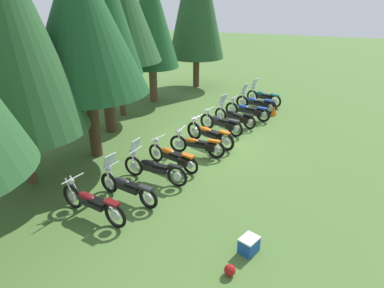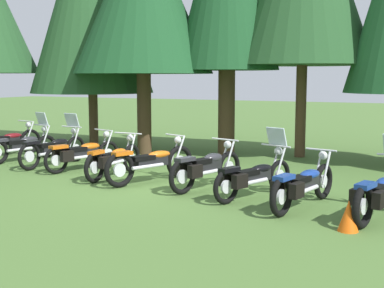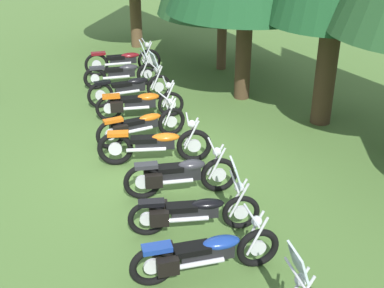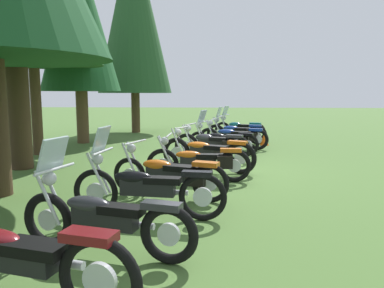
{
  "view_description": "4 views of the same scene",
  "coord_description": "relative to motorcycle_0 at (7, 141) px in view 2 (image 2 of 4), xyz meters",
  "views": [
    {
      "loc": [
        -12.64,
        -3.83,
        5.78
      ],
      "look_at": [
        -1.77,
        0.09,
        0.69
      ],
      "focal_mm": 32.81,
      "sensor_mm": 36.0,
      "label": 1
    },
    {
      "loc": [
        5.66,
        -10.08,
        2.35
      ],
      "look_at": [
        0.84,
        0.11,
        0.9
      ],
      "focal_mm": 48.73,
      "sensor_mm": 36.0,
      "label": 2
    },
    {
      "loc": [
        8.85,
        -3.93,
        5.36
      ],
      "look_at": [
        0.53,
        0.5,
        0.6
      ],
      "focal_mm": 47.82,
      "sensor_mm": 36.0,
      "label": 3
    },
    {
      "loc": [
        -8.86,
        -0.26,
        1.86
      ],
      "look_at": [
        -0.79,
        0.25,
        0.75
      ],
      "focal_mm": 34.64,
      "sensor_mm": 36.0,
      "label": 4
    }
  ],
  "objects": [
    {
      "name": "motorcycle_1",
      "position": [
        1.09,
        -0.45,
        -0.01
      ],
      "size": [
        0.82,
        2.2,
        1.35
      ],
      "rotation": [
        0.0,
        0.0,
        1.33
      ],
      "color": "black",
      "rests_on": "ground_plane"
    },
    {
      "name": "motorcycle_0",
      "position": [
        0.0,
        0.0,
        0.0
      ],
      "size": [
        0.84,
        2.38,
        1.03
      ],
      "rotation": [
        0.0,
        0.0,
        1.34
      ],
      "color": "black",
      "rests_on": "ground_plane"
    },
    {
      "name": "motorcycle_9",
      "position": [
        10.8,
        -2.55,
        -0.01
      ],
      "size": [
        0.89,
        2.22,
        1.36
      ],
      "rotation": [
        0.0,
        0.0,
        1.33
      ],
      "color": "black",
      "rests_on": "ground_plane"
    },
    {
      "name": "motorcycle_2",
      "position": [
        2.4,
        -0.7,
        0.01
      ],
      "size": [
        0.71,
        2.37,
        1.37
      ],
      "rotation": [
        0.0,
        0.0,
        1.47
      ],
      "color": "black",
      "rests_on": "ground_plane"
    },
    {
      "name": "traffic_cone",
      "position": [
        10.44,
        -3.51,
        -0.22
      ],
      "size": [
        0.32,
        0.32,
        0.48
      ],
      "primitive_type": "cone",
      "color": "#EA590F",
      "rests_on": "ground_plane"
    },
    {
      "name": "motorcycle_5",
      "position": [
        5.85,
        -1.54,
        -0.0
      ],
      "size": [
        1.1,
        2.3,
        1.03
      ],
      "rotation": [
        0.0,
        0.0,
        1.17
      ],
      "color": "black",
      "rests_on": "ground_plane"
    },
    {
      "name": "motorcycle_3",
      "position": [
        3.48,
        -0.95,
        -0.02
      ],
      "size": [
        1.03,
        2.18,
        0.99
      ],
      "rotation": [
        0.0,
        0.0,
        1.26
      ],
      "color": "black",
      "rests_on": "ground_plane"
    },
    {
      "name": "motorcycle_7",
      "position": [
        8.39,
        -2.0,
        -0.02
      ],
      "size": [
        1.07,
        2.16,
        1.34
      ],
      "rotation": [
        0.0,
        0.0,
        1.2
      ],
      "color": "black",
      "rests_on": "ground_plane"
    },
    {
      "name": "ground_plane",
      "position": [
        5.93,
        -1.48,
        -0.46
      ],
      "size": [
        80.0,
        80.0,
        0.0
      ],
      "primitive_type": "plane",
      "color": "#4C7033"
    },
    {
      "name": "motorcycle_8",
      "position": [
        9.46,
        -2.39,
        -0.02
      ],
      "size": [
        0.89,
        2.32,
        1.0
      ],
      "rotation": [
        0.0,
        0.0,
        1.34
      ],
      "color": "black",
      "rests_on": "ground_plane"
    },
    {
      "name": "motorcycle_6",
      "position": [
        7.23,
        -1.67,
        0.0
      ],
      "size": [
        0.98,
        2.14,
        1.02
      ],
      "rotation": [
        0.0,
        0.0,
        1.26
      ],
      "color": "black",
      "rests_on": "ground_plane"
    },
    {
      "name": "motorcycle_4",
      "position": [
        4.74,
        -1.43,
        -0.03
      ],
      "size": [
        0.77,
        2.22,
        1.0
      ],
      "rotation": [
        0.0,
        0.0,
        1.56
      ],
      "color": "black",
      "rests_on": "ground_plane"
    }
  ]
}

